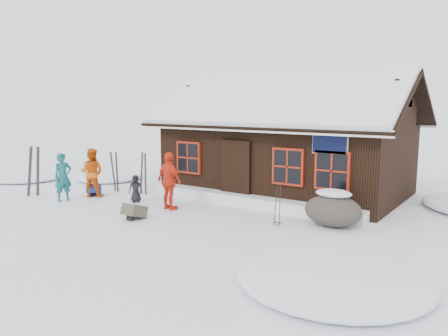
# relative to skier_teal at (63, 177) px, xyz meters

# --- Properties ---
(ground) EXTENTS (120.00, 120.00, 0.00)m
(ground) POSITION_rel_skier_teal_xyz_m (3.94, 0.72, -0.81)
(ground) COLOR white
(ground) RESTS_ON ground
(mountain_hut) EXTENTS (8.90, 6.09, 4.42)m
(mountain_hut) POSITION_rel_skier_teal_xyz_m (5.44, 5.70, 0.76)
(mountain_hut) COLOR black
(mountain_hut) RESTS_ON ground
(snow_drift) EXTENTS (7.60, 0.60, 0.35)m
(snow_drift) POSITION_rel_skier_teal_xyz_m (5.44, 2.97, -0.64)
(snow_drift) COLOR white
(snow_drift) RESTS_ON ground
(snow_mounds) EXTENTS (20.60, 13.20, 0.48)m
(snow_mounds) POSITION_rel_skier_teal_xyz_m (5.59, 2.58, -0.81)
(snow_mounds) COLOR white
(snow_mounds) RESTS_ON ground
(skier_teal) EXTENTS (0.51, 0.66, 1.62)m
(skier_teal) POSITION_rel_skier_teal_xyz_m (0.00, 0.00, 0.00)
(skier_teal) COLOR #14565F
(skier_teal) RESTS_ON ground
(skier_orange_left) EXTENTS (1.03, 0.95, 1.71)m
(skier_orange_left) POSITION_rel_skier_teal_xyz_m (0.21, 1.02, 0.04)
(skier_orange_left) COLOR #D7570F
(skier_orange_left) RESTS_ON ground
(skier_orange_right) EXTENTS (1.11, 0.61, 1.79)m
(skier_orange_right) POSITION_rel_skier_teal_xyz_m (3.74, 1.14, 0.08)
(skier_orange_right) COLOR red
(skier_orange_right) RESTS_ON ground
(skier_crouched) EXTENTS (0.52, 0.52, 0.92)m
(skier_crouched) POSITION_rel_skier_teal_xyz_m (2.12, 1.26, -0.35)
(skier_crouched) COLOR black
(skier_crouched) RESTS_ON ground
(boulder) EXTENTS (1.55, 1.16, 0.90)m
(boulder) POSITION_rel_skier_teal_xyz_m (8.55, 2.25, -0.35)
(boulder) COLOR #453E37
(boulder) RESTS_ON ground
(ski_pair_left) EXTENTS (0.51, 0.31, 1.81)m
(ski_pair_left) POSITION_rel_skier_teal_xyz_m (-1.56, -0.09, 0.05)
(ski_pair_left) COLOR black
(ski_pair_left) RESTS_ON ground
(ski_pair_mid) EXTENTS (0.48, 0.13, 1.52)m
(ski_pair_mid) POSITION_rel_skier_teal_xyz_m (0.09, 2.16, -0.10)
(ski_pair_mid) COLOR black
(ski_pair_mid) RESTS_ON ground
(ski_pair_right) EXTENTS (0.45, 0.15, 1.56)m
(ski_pair_right) POSITION_rel_skier_teal_xyz_m (1.38, 2.35, -0.08)
(ski_pair_right) COLOR black
(ski_pair_right) RESTS_ON ground
(ski_poles) EXTENTS (0.21, 0.10, 1.16)m
(ski_poles) POSITION_rel_skier_teal_xyz_m (7.30, 1.47, -0.27)
(ski_poles) COLOR black
(ski_poles) RESTS_ON ground
(backpack_blue) EXTENTS (0.70, 0.71, 0.31)m
(backpack_blue) POSITION_rel_skier_teal_xyz_m (0.15, 1.12, -0.66)
(backpack_blue) COLOR navy
(backpack_blue) RESTS_ON ground
(backpack_olive) EXTENTS (0.50, 0.64, 0.33)m
(backpack_olive) POSITION_rel_skier_teal_xyz_m (3.67, -0.28, -0.64)
(backpack_olive) COLOR #464332
(backpack_olive) RESTS_ON ground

